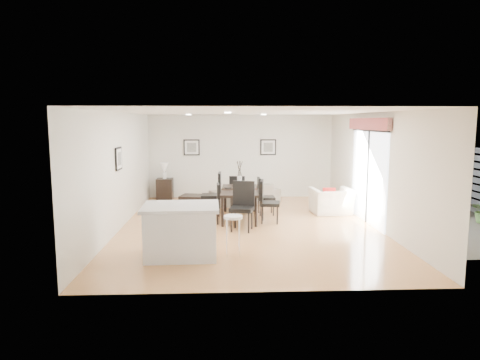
{
  "coord_description": "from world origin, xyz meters",
  "views": [
    {
      "loc": [
        -0.65,
        -9.99,
        2.49
      ],
      "look_at": [
        -0.18,
        0.4,
        1.06
      ],
      "focal_mm": 32.0,
      "sensor_mm": 36.0,
      "label": 1
    }
  ],
  "objects_px": {
    "coffee_table": "(199,202)",
    "bar_stool": "(233,221)",
    "dining_chair_enear": "(266,199)",
    "side_table": "(165,189)",
    "dining_chair_wfar": "(215,191)",
    "kitchen_island": "(181,231)",
    "dining_table": "(239,192)",
    "dining_chair_head": "(243,203)",
    "armchair": "(331,201)",
    "sofa": "(245,194)",
    "dining_chair_wnear": "(214,201)",
    "dining_chair_efar": "(263,194)",
    "dining_chair_foot": "(237,191)"
  },
  "relations": [
    {
      "from": "armchair",
      "to": "dining_chair_wnear",
      "type": "relative_size",
      "value": 1.09
    },
    {
      "from": "dining_chair_wfar",
      "to": "bar_stool",
      "type": "height_order",
      "value": "dining_chair_wfar"
    },
    {
      "from": "sofa",
      "to": "armchair",
      "type": "relative_size",
      "value": 1.95
    },
    {
      "from": "bar_stool",
      "to": "dining_chair_enear",
      "type": "bearing_deg",
      "value": 71.12
    },
    {
      "from": "dining_chair_enear",
      "to": "dining_table",
      "type": "bearing_deg",
      "value": 63.74
    },
    {
      "from": "dining_table",
      "to": "dining_chair_foot",
      "type": "bearing_deg",
      "value": 93.26
    },
    {
      "from": "sofa",
      "to": "dining_table",
      "type": "height_order",
      "value": "dining_table"
    },
    {
      "from": "coffee_table",
      "to": "dining_chair_foot",
      "type": "bearing_deg",
      "value": 9.2
    },
    {
      "from": "dining_chair_wnear",
      "to": "dining_chair_foot",
      "type": "relative_size",
      "value": 1.01
    },
    {
      "from": "armchair",
      "to": "dining_chair_efar",
      "type": "relative_size",
      "value": 1.06
    },
    {
      "from": "sofa",
      "to": "dining_table",
      "type": "xyz_separation_m",
      "value": [
        -0.26,
        -2.06,
        0.39
      ]
    },
    {
      "from": "dining_chair_foot",
      "to": "kitchen_island",
      "type": "distance_m",
      "value": 4.37
    },
    {
      "from": "dining_chair_foot",
      "to": "bar_stool",
      "type": "xyz_separation_m",
      "value": [
        -0.24,
        -4.2,
        0.11
      ]
    },
    {
      "from": "armchair",
      "to": "side_table",
      "type": "xyz_separation_m",
      "value": [
        -4.8,
        2.37,
        -0.01
      ]
    },
    {
      "from": "dining_chair_enear",
      "to": "side_table",
      "type": "distance_m",
      "value": 4.41
    },
    {
      "from": "coffee_table",
      "to": "dining_chair_enear",
      "type": "bearing_deg",
      "value": -29.18
    },
    {
      "from": "dining_chair_head",
      "to": "bar_stool",
      "type": "relative_size",
      "value": 1.47
    },
    {
      "from": "dining_chair_enear",
      "to": "bar_stool",
      "type": "xyz_separation_m",
      "value": [
        -0.89,
        -2.62,
        0.07
      ]
    },
    {
      "from": "dining_chair_foot",
      "to": "kitchen_island",
      "type": "xyz_separation_m",
      "value": [
        -1.2,
        -4.2,
        -0.05
      ]
    },
    {
      "from": "sofa",
      "to": "dining_chair_head",
      "type": "distance_m",
      "value": 3.22
    },
    {
      "from": "dining_chair_foot",
      "to": "bar_stool",
      "type": "relative_size",
      "value": 1.27
    },
    {
      "from": "bar_stool",
      "to": "dining_chair_head",
      "type": "bearing_deg",
      "value": 81.91
    },
    {
      "from": "dining_table",
      "to": "sofa",
      "type": "bearing_deg",
      "value": 85.58
    },
    {
      "from": "coffee_table",
      "to": "kitchen_island",
      "type": "xyz_separation_m",
      "value": [
        -0.09,
        -4.31,
        0.29
      ]
    },
    {
      "from": "dining_chair_enear",
      "to": "side_table",
      "type": "bearing_deg",
      "value": 49.95
    },
    {
      "from": "dining_table",
      "to": "dining_chair_wfar",
      "type": "bearing_deg",
      "value": 147.09
    },
    {
      "from": "dining_chair_efar",
      "to": "dining_chair_head",
      "type": "relative_size",
      "value": 0.89
    },
    {
      "from": "dining_chair_foot",
      "to": "dining_chair_efar",
      "type": "bearing_deg",
      "value": 141.14
    },
    {
      "from": "dining_chair_wfar",
      "to": "bar_stool",
      "type": "distance_m",
      "value": 3.54
    },
    {
      "from": "dining_chair_wnear",
      "to": "bar_stool",
      "type": "height_order",
      "value": "dining_chair_wnear"
    },
    {
      "from": "armchair",
      "to": "dining_chair_wfar",
      "type": "height_order",
      "value": "dining_chair_wfar"
    },
    {
      "from": "sofa",
      "to": "dining_chair_enear",
      "type": "height_order",
      "value": "dining_chair_enear"
    },
    {
      "from": "dining_chair_wfar",
      "to": "kitchen_island",
      "type": "xyz_separation_m",
      "value": [
        -0.57,
        -3.52,
        -0.15
      ]
    },
    {
      "from": "dining_table",
      "to": "dining_chair_head",
      "type": "distance_m",
      "value": 1.13
    },
    {
      "from": "dining_table",
      "to": "armchair",
      "type": "bearing_deg",
      "value": 13.52
    },
    {
      "from": "side_table",
      "to": "dining_chair_enear",
      "type": "bearing_deg",
      "value": -48.46
    },
    {
      "from": "sofa",
      "to": "dining_chair_wfar",
      "type": "relative_size",
      "value": 1.81
    },
    {
      "from": "dining_chair_efar",
      "to": "dining_chair_foot",
      "type": "relative_size",
      "value": 1.03
    },
    {
      "from": "dining_table",
      "to": "dining_chair_foot",
      "type": "relative_size",
      "value": 1.93
    },
    {
      "from": "dining_chair_enear",
      "to": "dining_chair_foot",
      "type": "relative_size",
      "value": 1.09
    },
    {
      "from": "dining_table",
      "to": "dining_chair_head",
      "type": "height_order",
      "value": "dining_chair_head"
    },
    {
      "from": "dining_table",
      "to": "kitchen_island",
      "type": "height_order",
      "value": "kitchen_island"
    },
    {
      "from": "dining_chair_wfar",
      "to": "dining_chair_wnear",
      "type": "bearing_deg",
      "value": 1.08
    },
    {
      "from": "coffee_table",
      "to": "side_table",
      "type": "bearing_deg",
      "value": 140.53
    },
    {
      "from": "coffee_table",
      "to": "kitchen_island",
      "type": "distance_m",
      "value": 4.32
    },
    {
      "from": "dining_chair_enear",
      "to": "side_table",
      "type": "height_order",
      "value": "dining_chair_enear"
    },
    {
      "from": "sofa",
      "to": "coffee_table",
      "type": "height_order",
      "value": "sofa"
    },
    {
      "from": "coffee_table",
      "to": "bar_stool",
      "type": "relative_size",
      "value": 1.3
    },
    {
      "from": "dining_chair_foot",
      "to": "side_table",
      "type": "distance_m",
      "value": 2.85
    },
    {
      "from": "sofa",
      "to": "dining_chair_foot",
      "type": "height_order",
      "value": "dining_chair_foot"
    }
  ]
}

